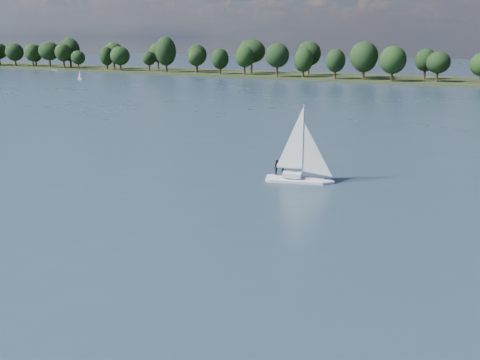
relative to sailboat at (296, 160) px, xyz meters
The scene contains 6 objects.
ground 49.57m from the sailboat, 100.54° to the left, with size 700.00×700.00×0.00m, color #233342.
far_shore 160.94m from the sailboat, 93.23° to the left, with size 660.00×40.00×1.50m, color black.
sailboat is the anchor object (origin of this frame).
dinghy_pink 173.09m from the sailboat, 143.14° to the left, with size 2.46×1.06×3.87m.
pontoon 237.65m from the sailboat, 143.88° to the left, with size 4.00×2.00×0.50m, color slate.
treeline 158.19m from the sailboat, 96.90° to the left, with size 562.51×73.53×17.83m.
Camera 1 is at (32.53, -4.27, 16.25)m, focal length 40.00 mm.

